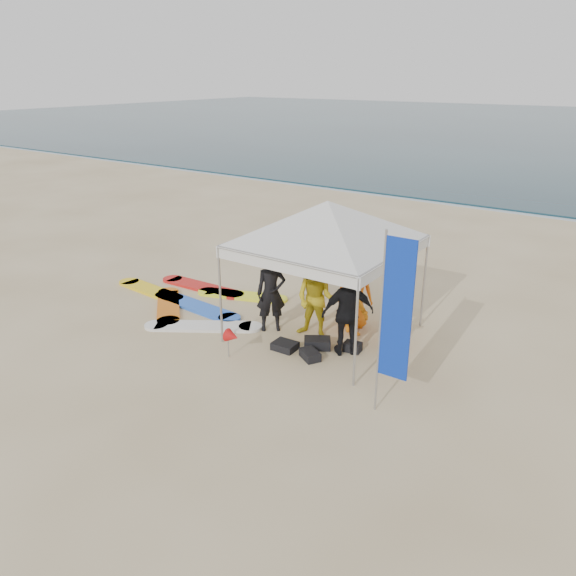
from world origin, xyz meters
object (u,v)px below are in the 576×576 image
at_px(feather_flag, 395,312).
at_px(person_black_a, 271,293).
at_px(person_seated, 394,328).
at_px(canopy_tent, 328,201).
at_px(surfboard_spread, 194,301).
at_px(person_yellow, 315,299).
at_px(person_orange_b, 355,293).
at_px(person_black_b, 348,313).
at_px(marker_pennant, 232,337).
at_px(person_orange_a, 355,297).

bearing_deg(feather_flag, person_black_a, 156.31).
xyz_separation_m(person_seated, canopy_tent, (-1.60, -0.17, 2.53)).
bearing_deg(surfboard_spread, person_black_a, -3.35).
distance_m(person_black_a, person_seated, 2.82).
bearing_deg(person_yellow, person_black_a, -172.45).
xyz_separation_m(person_orange_b, surfboard_spread, (-4.03, -1.09, -0.80)).
distance_m(person_black_b, canopy_tent, 2.35).
height_order(person_yellow, feather_flag, feather_flag).
relative_size(person_seated, feather_flag, 0.31).
bearing_deg(marker_pennant, person_orange_b, 65.49).
xyz_separation_m(person_orange_a, person_seated, (1.06, -0.21, -0.38)).
bearing_deg(canopy_tent, person_seated, 6.06).
bearing_deg(canopy_tent, surfboard_spread, -174.38).
height_order(person_black_b, surfboard_spread, person_black_b).
relative_size(person_orange_a, feather_flag, 0.54).
height_order(person_black_a, person_orange_b, person_black_a).
bearing_deg(person_black_a, person_orange_a, -12.58).
distance_m(person_orange_a, person_orange_b, 0.40).
height_order(person_black_b, person_seated, person_black_b).
relative_size(feather_flag, surfboard_spread, 0.68).
distance_m(person_black_a, surfboard_spread, 2.72).
bearing_deg(feather_flag, person_seated, 112.88).
distance_m(person_black_b, feather_flag, 2.50).
bearing_deg(marker_pennant, person_black_a, 96.35).
bearing_deg(person_seated, person_yellow, 111.48).
xyz_separation_m(person_black_a, canopy_tent, (1.11, 0.51, 2.12)).
height_order(person_orange_a, marker_pennant, person_orange_a).
bearing_deg(person_orange_b, surfboard_spread, -3.05).
height_order(person_yellow, person_orange_a, person_yellow).
distance_m(marker_pennant, surfboard_spread, 3.28).
bearing_deg(person_yellow, marker_pennant, -121.23).
relative_size(person_seated, surfboard_spread, 0.21).
xyz_separation_m(person_yellow, person_black_b, (0.98, -0.32, 0.03)).
height_order(person_yellow, person_orange_b, person_yellow).
height_order(person_black_a, person_yellow, person_black_a).
xyz_separation_m(person_black_a, person_black_b, (1.99, -0.06, 0.02)).
bearing_deg(feather_flag, person_yellow, 144.97).
distance_m(person_orange_a, feather_flag, 3.39).
distance_m(person_orange_a, canopy_tent, 2.25).
relative_size(person_orange_a, person_black_b, 0.94).
height_order(canopy_tent, marker_pennant, canopy_tent).
distance_m(canopy_tent, surfboard_spread, 4.76).
bearing_deg(person_black_a, canopy_tent, -16.19).
height_order(canopy_tent, surfboard_spread, canopy_tent).
height_order(person_black_a, person_orange_a, person_black_a).
xyz_separation_m(person_orange_a, person_black_b, (0.34, -0.95, 0.05)).
bearing_deg(person_seated, canopy_tent, 103.56).
bearing_deg(canopy_tent, person_yellow, -111.93).
distance_m(person_yellow, surfboard_spread, 3.69).
distance_m(person_black_a, person_orange_a, 1.88).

